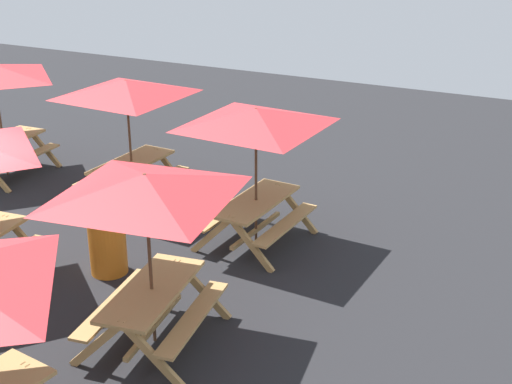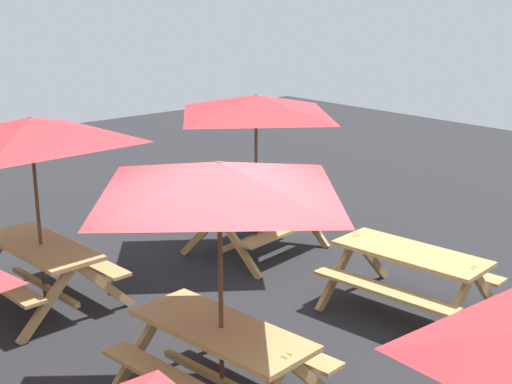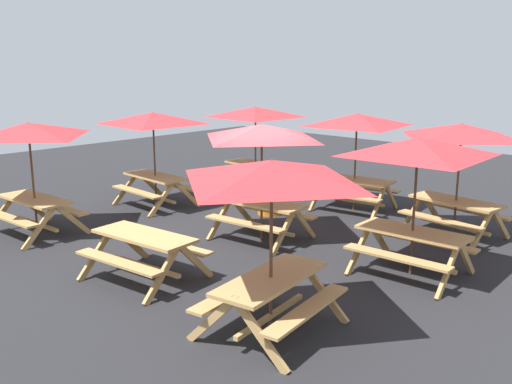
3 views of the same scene
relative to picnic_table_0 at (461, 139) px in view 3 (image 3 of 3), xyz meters
name	(u,v)px [view 3 (image 3 of 3)]	position (x,y,z in m)	size (l,w,h in m)	color
ground_plane	(253,237)	(-2.95, -2.82, -1.99)	(28.44, 28.44, 0.00)	#232326
picnic_table_0	(461,139)	(0.00, 0.00, 0.00)	(2.24, 2.24, 2.34)	tan
picnic_table_1	(256,118)	(-5.81, 0.31, 0.00)	(2.82, 2.82, 2.34)	tan
picnic_table_2	(271,185)	(0.05, -5.66, 0.00)	(2.28, 2.28, 2.34)	tan
picnic_table_3	(29,138)	(-6.36, -5.70, 0.00)	(2.09, 2.09, 2.34)	tan
picnic_table_4	(357,127)	(-2.68, 0.40, 0.00)	(2.80, 2.80, 2.34)	tan
picnic_table_5	(153,125)	(-6.44, -2.59, 0.00)	(2.82, 2.82, 2.34)	tan
picnic_table_6	(144,246)	(-2.69, -5.66, -1.43)	(1.93, 1.69, 0.81)	tan
picnic_table_7	(417,157)	(0.39, -2.52, 0.00)	(2.83, 2.83, 2.34)	tan
picnic_table_8	(262,141)	(-2.75, -2.78, 0.00)	(2.19, 2.19, 2.34)	tan
trash_bin_orange	(270,193)	(-3.91, -1.25, -1.49)	(0.59, 0.59, 0.98)	orange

